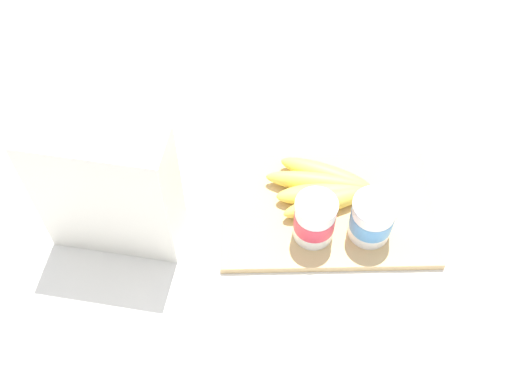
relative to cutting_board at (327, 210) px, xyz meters
name	(u,v)px	position (x,y,z in m)	size (l,w,h in m)	color
ground_plane	(327,212)	(0.00, 0.00, -0.01)	(2.40, 2.40, 0.00)	silver
cutting_board	(327,210)	(0.00, 0.00, 0.00)	(0.36, 0.23, 0.01)	tan
cereal_box	(108,190)	(0.34, 0.03, 0.12)	(0.21, 0.08, 0.25)	white
yogurt_cup_front	(372,219)	(-0.06, 0.05, 0.05)	(0.07, 0.07, 0.08)	white
yogurt_cup_back	(315,219)	(0.03, 0.05, 0.05)	(0.07, 0.07, 0.09)	white
banana_bunch	(324,188)	(0.00, -0.03, 0.03)	(0.19, 0.14, 0.04)	#EECF4C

